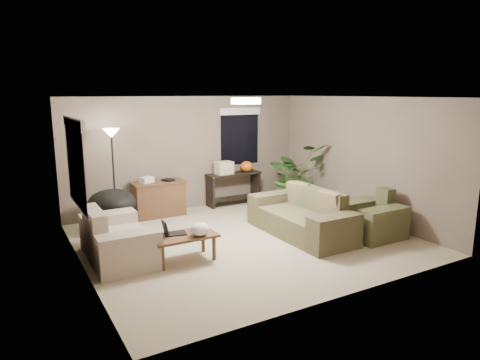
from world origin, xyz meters
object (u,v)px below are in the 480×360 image
coffee_table (184,239)px  cat_scratching_post (328,204)px  papasan_chair (112,207)px  loveseat (116,241)px  main_sofa (302,219)px  houseplant (295,182)px  armchair (371,220)px  console_table (234,186)px  floor_lamp (112,145)px  desk (159,199)px

coffee_table → cat_scratching_post: (3.71, 0.89, -0.14)m
papasan_chair → loveseat: bearing=-101.6°
main_sofa → houseplant: (1.08, 1.66, 0.28)m
armchair → houseplant: bearing=88.9°
loveseat → houseplant: 4.52m
houseplant → coffee_table: bearing=-153.1°
armchair → console_table: size_ratio=0.77×
console_table → floor_lamp: size_ratio=0.68×
armchair → papasan_chair: size_ratio=0.97×
desk → houseplant: houseplant is taller
main_sofa → cat_scratching_post: main_sofa is taller
desk → houseplant: size_ratio=0.75×
papasan_chair → cat_scratching_post: size_ratio=2.05×
armchair → papasan_chair: (-4.01, 2.63, 0.17)m
main_sofa → houseplant: houseplant is taller
console_table → papasan_chair: papasan_chair is taller
desk → papasan_chair: (-1.09, -0.52, 0.09)m
armchair → floor_lamp: size_ratio=0.52×
console_table → papasan_chair: bearing=-168.7°
houseplant → armchair: bearing=-91.1°
desk → main_sofa: bearing=-52.5°
desk → cat_scratching_post: size_ratio=2.20×
floor_lamp → console_table: bearing=5.6°
coffee_table → houseplant: 3.88m
desk → armchair: bearing=-47.2°
console_table → houseplant: 1.43m
coffee_table → console_table: bearing=48.4°
loveseat → coffee_table: size_ratio=1.60×
loveseat → floor_lamp: 2.24m
loveseat → cat_scratching_post: (4.61, 0.31, -0.08)m
coffee_table → houseplant: (3.46, 1.76, 0.21)m
papasan_chair → houseplant: size_ratio=0.70×
console_table → houseplant: houseplant is taller
loveseat → houseplant: bearing=15.1°
loveseat → coffee_table: loveseat is taller
houseplant → cat_scratching_post: 0.97m
desk → cat_scratching_post: bearing=-27.4°
coffee_table → cat_scratching_post: 3.82m
papasan_chair → floor_lamp: (0.13, 0.31, 1.13)m
floor_lamp → houseplant: floor_lamp is taller
console_table → floor_lamp: floor_lamp is taller
main_sofa → floor_lamp: bearing=141.6°
main_sofa → armchair: size_ratio=2.20×
loveseat → armchair: (4.31, -1.17, 0.00)m
loveseat → cat_scratching_post: 4.62m
loveseat → desk: size_ratio=1.45×
armchair → cat_scratching_post: size_ratio=2.00×
main_sofa → coffee_table: bearing=-177.7°
desk → console_table: same height
coffee_table → houseplant: size_ratio=0.68×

